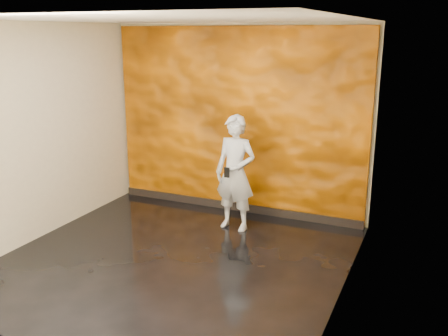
% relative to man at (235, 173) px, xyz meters
% --- Properties ---
extents(room, '(4.02, 4.02, 2.81)m').
position_rel_man_xyz_m(room, '(-0.28, -1.25, 0.60)').
color(room, black).
rests_on(room, ground).
extents(feature_wall, '(3.90, 0.06, 2.75)m').
position_rel_man_xyz_m(feature_wall, '(-0.28, 0.71, 0.58)').
color(feature_wall, orange).
rests_on(feature_wall, ground).
extents(baseboard, '(3.90, 0.04, 0.12)m').
position_rel_man_xyz_m(baseboard, '(-0.28, 0.67, -0.74)').
color(baseboard, black).
rests_on(baseboard, ground).
extents(man, '(0.62, 0.43, 1.60)m').
position_rel_man_xyz_m(man, '(0.00, 0.00, 0.00)').
color(man, '#A1A8B1').
rests_on(man, ground).
extents(phone, '(0.08, 0.02, 0.14)m').
position_rel_man_xyz_m(phone, '(-0.01, -0.26, 0.07)').
color(phone, black).
rests_on(phone, man).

